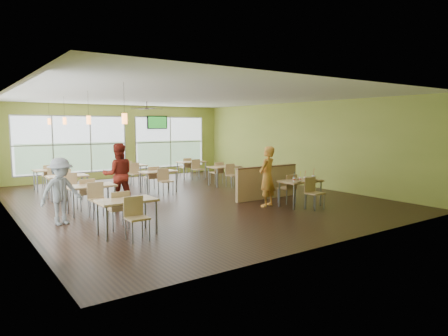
{
  "coord_description": "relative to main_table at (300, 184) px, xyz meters",
  "views": [
    {
      "loc": [
        -6.29,
        -11.0,
        2.31
      ],
      "look_at": [
        0.75,
        -0.96,
        1.0
      ],
      "focal_mm": 32.0,
      "sensor_mm": 36.0,
      "label": 1
    }
  ],
  "objects": [
    {
      "name": "room",
      "position": [
        -2.0,
        3.0,
        0.97
      ],
      "size": [
        12.0,
        12.04,
        3.2
      ],
      "color": "black",
      "rests_on": "ground"
    },
    {
      "name": "window_bays",
      "position": [
        -4.65,
        6.08,
        0.85
      ],
      "size": [
        9.24,
        10.24,
        2.38
      ],
      "color": "white",
      "rests_on": "room"
    },
    {
      "name": "main_table",
      "position": [
        0.0,
        0.0,
        0.0
      ],
      "size": [
        1.22,
        1.52,
        0.87
      ],
      "color": "tan",
      "rests_on": "floor"
    },
    {
      "name": "half_wall_divider",
      "position": [
        0.0,
        1.45,
        -0.11
      ],
      "size": [
        2.4,
        0.14,
        1.04
      ],
      "color": "tan",
      "rests_on": "floor"
    },
    {
      "name": "dining_tables",
      "position": [
        -3.05,
        4.71,
        -0.0
      ],
      "size": [
        6.92,
        8.72,
        0.87
      ],
      "color": "tan",
      "rests_on": "floor"
    },
    {
      "name": "pendant_lights",
      "position": [
        -5.2,
        3.68,
        1.82
      ],
      "size": [
        0.11,
        7.31,
        0.86
      ],
      "color": "#2D2119",
      "rests_on": "ceiling"
    },
    {
      "name": "ceiling_fan",
      "position": [
        -2.0,
        6.0,
        2.32
      ],
      "size": [
        1.25,
        1.25,
        0.29
      ],
      "color": "#2D2119",
      "rests_on": "ceiling"
    },
    {
      "name": "tv_backwall",
      "position": [
        -0.2,
        8.9,
        1.82
      ],
      "size": [
        1.0,
        0.07,
        0.6
      ],
      "color": "black",
      "rests_on": "wall_back"
    },
    {
      "name": "man_plaid",
      "position": [
        -0.81,
        0.52,
        0.23
      ],
      "size": [
        0.74,
        0.62,
        1.72
      ],
      "primitive_type": "imported",
      "rotation": [
        0.0,
        0.0,
        3.52
      ],
      "color": "#D55017",
      "rests_on": "floor"
    },
    {
      "name": "patron_maroon",
      "position": [
        -4.27,
        3.01,
        0.28
      ],
      "size": [
        1.01,
        0.87,
        1.81
      ],
      "primitive_type": "imported",
      "rotation": [
        0.0,
        0.0,
        2.92
      ],
      "color": "maroon",
      "rests_on": "floor"
    },
    {
      "name": "patron_grey",
      "position": [
        -6.14,
        1.67,
        0.15
      ],
      "size": [
        1.13,
        0.83,
        1.57
      ],
      "primitive_type": "imported",
      "rotation": [
        0.0,
        0.0,
        0.27
      ],
      "color": "slate",
      "rests_on": "floor"
    },
    {
      "name": "cup_blue",
      "position": [
        -0.35,
        -0.09,
        0.18
      ],
      "size": [
        0.08,
        0.08,
        0.3
      ],
      "color": "white",
      "rests_on": "main_table"
    },
    {
      "name": "cup_yellow",
      "position": [
        -0.11,
        -0.09,
        0.18
      ],
      "size": [
        0.08,
        0.08,
        0.29
      ],
      "color": "white",
      "rests_on": "main_table"
    },
    {
      "name": "cup_red_near",
      "position": [
        0.01,
        -0.16,
        0.18
      ],
      "size": [
        0.09,
        0.09,
        0.31
      ],
      "color": "white",
      "rests_on": "main_table"
    },
    {
      "name": "cup_red_far",
      "position": [
        0.32,
        -0.2,
        0.19
      ],
      "size": [
        0.1,
        0.1,
        0.37
      ],
      "color": "white",
      "rests_on": "main_table"
    },
    {
      "name": "food_basket",
      "position": [
        0.4,
        0.03,
        0.15
      ],
      "size": [
        0.26,
        0.26,
        0.06
      ],
      "color": "black",
      "rests_on": "main_table"
    },
    {
      "name": "ketchup_cup",
      "position": [
        0.45,
        -0.14,
        0.13
      ],
      "size": [
        0.06,
        0.06,
        0.02
      ],
      "primitive_type": "cylinder",
      "color": "#9D240A",
      "rests_on": "main_table"
    },
    {
      "name": "wrapper_left",
      "position": [
        -0.38,
        -0.29,
        0.14
      ],
      "size": [
        0.21,
        0.19,
        0.04
      ],
      "primitive_type": "ellipsoid",
      "rotation": [
        0.0,
        0.0,
        -0.28
      ],
      "color": "tan",
      "rests_on": "main_table"
    },
    {
      "name": "wrapper_mid",
      "position": [
        -0.04,
        0.11,
        0.15
      ],
      "size": [
        0.25,
        0.24,
        0.05
      ],
      "primitive_type": "ellipsoid",
      "rotation": [
        0.0,
        0.0,
        -0.29
      ],
      "color": "tan",
      "rests_on": "main_table"
    },
    {
      "name": "wrapper_right",
      "position": [
        0.32,
        -0.28,
        0.14
      ],
      "size": [
        0.18,
        0.17,
        0.04
      ],
      "primitive_type": "ellipsoid",
      "rotation": [
        0.0,
        0.0,
        0.36
      ],
      "color": "tan",
      "rests_on": "main_table"
    }
  ]
}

